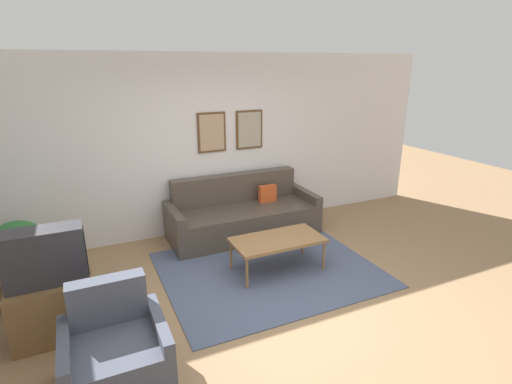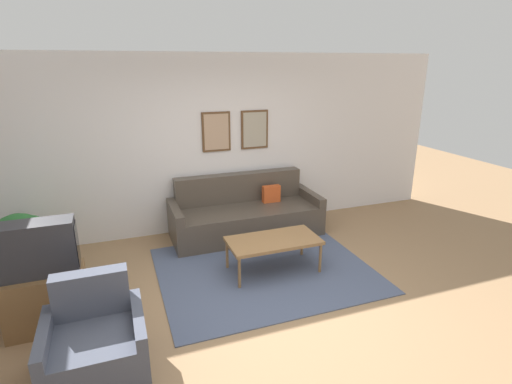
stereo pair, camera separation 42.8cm
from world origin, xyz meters
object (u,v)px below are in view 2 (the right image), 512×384
Objects in this scene: coffee_table at (273,242)px; potted_plant_tall at (20,243)px; couch at (245,215)px; armchair at (96,345)px; tv at (38,249)px.

coffee_table is 1.17× the size of potted_plant_tall.
couch is 1.97× the size of coffee_table.
coffee_table is at bearing -9.20° from potted_plant_tall.
armchair reaches higher than coffee_table.
tv is (-2.55, -0.26, 0.46)m from coffee_table.
potted_plant_tall is (-0.30, 0.72, -0.21)m from tv.
armchair is (0.46, -0.87, -0.58)m from tv.
armchair is at bearing -61.91° from tv.
couch is 1.24m from coffee_table.
armchair is at bearing -64.40° from potted_plant_tall.
couch is at bearing 15.04° from potted_plant_tall.
potted_plant_tall is (-2.85, 0.46, 0.24)m from coffee_table.
couch is 3.05m from tv.
armchair is at bearing -151.50° from coffee_table.
couch is at bearing 30.06° from tv.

